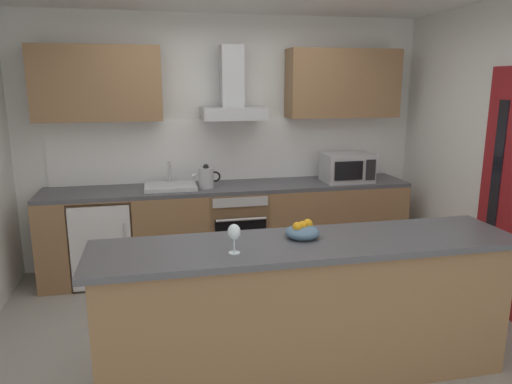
% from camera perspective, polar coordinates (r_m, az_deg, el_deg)
% --- Properties ---
extents(ground, '(5.21, 4.52, 0.02)m').
position_cam_1_polar(ground, '(3.84, 0.67, -17.20)').
color(ground, gray).
extents(wall_back, '(5.21, 0.12, 2.60)m').
position_cam_1_polar(wall_back, '(5.14, -3.82, 6.02)').
color(wall_back, white).
rests_on(wall_back, ground).
extents(backsplash_tile, '(3.58, 0.02, 0.66)m').
position_cam_1_polar(backsplash_tile, '(5.08, -3.69, 5.14)').
color(backsplash_tile, white).
extents(counter_back, '(3.70, 0.60, 0.90)m').
position_cam_1_polar(counter_back, '(4.95, -3.03, -4.31)').
color(counter_back, olive).
rests_on(counter_back, ground).
extents(counter_island, '(2.72, 0.64, 0.95)m').
position_cam_1_polar(counter_island, '(3.20, 6.13, -13.84)').
color(counter_island, olive).
rests_on(counter_island, ground).
extents(upper_cabinets, '(3.65, 0.32, 0.70)m').
position_cam_1_polar(upper_cabinets, '(4.88, -3.52, 12.83)').
color(upper_cabinets, olive).
extents(oven, '(0.60, 0.62, 0.80)m').
position_cam_1_polar(oven, '(4.93, -2.44, -4.26)').
color(oven, slate).
rests_on(oven, ground).
extents(refrigerator, '(0.58, 0.60, 0.85)m').
position_cam_1_polar(refrigerator, '(4.91, -17.75, -5.41)').
color(refrigerator, white).
rests_on(refrigerator, ground).
extents(microwave, '(0.50, 0.38, 0.30)m').
position_cam_1_polar(microwave, '(5.10, 10.85, 2.91)').
color(microwave, '#B7BABC').
rests_on(microwave, counter_back).
extents(sink, '(0.50, 0.40, 0.26)m').
position_cam_1_polar(sink, '(4.76, -10.21, 0.75)').
color(sink, silver).
rests_on(sink, counter_back).
extents(kettle, '(0.29, 0.15, 0.24)m').
position_cam_1_polar(kettle, '(4.73, -5.97, 1.74)').
color(kettle, '#B7BABC').
rests_on(kettle, counter_back).
extents(range_hood, '(0.62, 0.45, 0.72)m').
position_cam_1_polar(range_hood, '(4.84, -2.86, 11.38)').
color(range_hood, '#B7BABC').
extents(wine_glass, '(0.08, 0.08, 0.18)m').
position_cam_1_polar(wine_glass, '(2.76, -2.64, -4.95)').
color(wine_glass, silver).
rests_on(wine_glass, counter_island).
extents(fruit_bowl, '(0.22, 0.22, 0.12)m').
position_cam_1_polar(fruit_bowl, '(3.08, 5.58, -4.72)').
color(fruit_bowl, slate).
rests_on(fruit_bowl, counter_island).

